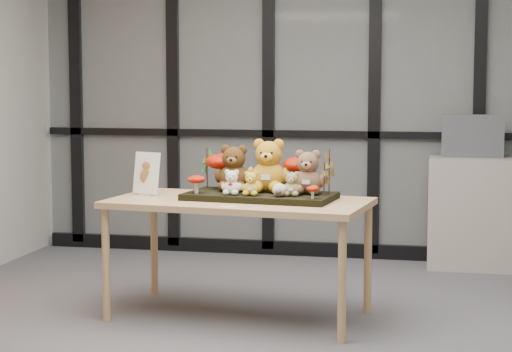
% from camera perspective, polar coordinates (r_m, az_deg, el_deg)
% --- Properties ---
extents(floor, '(5.00, 5.00, 0.00)m').
position_cam_1_polar(floor, '(5.62, 0.35, -9.71)').
color(floor, '#56565B').
rests_on(floor, ground).
extents(room_shell, '(5.00, 5.00, 5.00)m').
position_cam_1_polar(room_shell, '(5.41, 0.36, 7.68)').
color(room_shell, '#A9A79F').
rests_on(room_shell, floor).
extents(glass_partition, '(4.90, 0.06, 2.78)m').
position_cam_1_polar(glass_partition, '(7.84, 4.02, 5.26)').
color(glass_partition, '#2D383F').
rests_on(glass_partition, floor).
extents(display_table, '(1.70, 1.00, 0.76)m').
position_cam_1_polar(display_table, '(5.87, -1.07, -2.11)').
color(display_table, tan).
rests_on(display_table, floor).
extents(diorama_tray, '(0.98, 0.57, 0.04)m').
position_cam_1_polar(diorama_tray, '(5.87, 0.25, -1.25)').
color(diorama_tray, black).
rests_on(diorama_tray, display_table).
extents(bear_pooh_yellow, '(0.31, 0.29, 0.37)m').
position_cam_1_polar(bear_pooh_yellow, '(5.92, 0.79, 0.83)').
color(bear_pooh_yellow, '#C2861C').
rests_on(bear_pooh_yellow, diorama_tray).
extents(bear_brown_medium, '(0.28, 0.25, 0.33)m').
position_cam_1_polar(bear_brown_medium, '(5.98, -1.36, 0.65)').
color(bear_brown_medium, '#452B10').
rests_on(bear_brown_medium, diorama_tray).
extents(bear_tan_back, '(0.26, 0.24, 0.30)m').
position_cam_1_polar(bear_tan_back, '(5.82, 3.21, 0.39)').
color(bear_tan_back, brown).
rests_on(bear_tan_back, diorama_tray).
extents(bear_small_yellow, '(0.14, 0.13, 0.17)m').
position_cam_1_polar(bear_small_yellow, '(5.74, -0.30, -0.38)').
color(bear_small_yellow, gold).
rests_on(bear_small_yellow, diorama_tray).
extents(bear_white_bow, '(0.15, 0.14, 0.17)m').
position_cam_1_polar(bear_white_bow, '(5.78, -1.50, -0.30)').
color(bear_white_bow, white).
rests_on(bear_white_bow, diorama_tray).
extents(bear_beige_small, '(0.14, 0.13, 0.17)m').
position_cam_1_polar(bear_beige_small, '(5.72, 2.23, -0.40)').
color(bear_beige_small, '#9D8755').
rests_on(bear_beige_small, diorama_tray).
extents(plush_cream_hedgehog, '(0.08, 0.07, 0.09)m').
position_cam_1_polar(plush_cream_hedgehog, '(5.69, 1.46, -0.83)').
color(plush_cream_hedgehog, silver).
rests_on(plush_cream_hedgehog, diorama_tray).
extents(mushroom_back_left, '(0.23, 0.23, 0.26)m').
position_cam_1_polar(mushroom_back_left, '(6.09, -2.06, 0.42)').
color(mushroom_back_left, '#9B1305').
rests_on(mushroom_back_left, diorama_tray).
extents(mushroom_back_right, '(0.22, 0.22, 0.25)m').
position_cam_1_polar(mushroom_back_right, '(5.94, 2.72, 0.23)').
color(mushroom_back_right, '#9B1305').
rests_on(mushroom_back_right, diorama_tray).
extents(mushroom_front_left, '(0.11, 0.11, 0.13)m').
position_cam_1_polar(mushroom_front_left, '(5.87, -3.69, -0.45)').
color(mushroom_front_left, '#9B1305').
rests_on(mushroom_front_left, diorama_tray).
extents(mushroom_front_right, '(0.08, 0.08, 0.09)m').
position_cam_1_polar(mushroom_front_right, '(5.60, 3.51, -0.97)').
color(mushroom_front_right, '#9B1305').
rests_on(mushroom_front_right, diorama_tray).
extents(sprig_green_far_left, '(0.05, 0.05, 0.27)m').
position_cam_1_polar(sprig_green_far_left, '(6.11, -3.03, 0.48)').
color(sprig_green_far_left, '#103B0D').
rests_on(sprig_green_far_left, diorama_tray).
extents(sprig_green_mid_left, '(0.05, 0.05, 0.26)m').
position_cam_1_polar(sprig_green_mid_left, '(6.11, -1.75, 0.44)').
color(sprig_green_mid_left, '#103B0D').
rests_on(sprig_green_mid_left, diorama_tray).
extents(sprig_dry_far_right, '(0.05, 0.05, 0.28)m').
position_cam_1_polar(sprig_dry_far_right, '(5.83, 4.53, 0.28)').
color(sprig_dry_far_right, brown).
rests_on(sprig_dry_far_right, diorama_tray).
extents(sprig_dry_mid_right, '(0.05, 0.05, 0.21)m').
position_cam_1_polar(sprig_dry_mid_right, '(5.72, 4.21, -0.19)').
color(sprig_dry_mid_right, brown).
rests_on(sprig_dry_mid_right, diorama_tray).
extents(sprig_green_centre, '(0.05, 0.05, 0.23)m').
position_cam_1_polar(sprig_green_centre, '(6.04, 0.33, 0.23)').
color(sprig_green_centre, '#103B0D').
rests_on(sprig_green_centre, diorama_tray).
extents(sign_holder, '(0.20, 0.11, 0.28)m').
position_cam_1_polar(sign_holder, '(6.11, -6.75, 0.04)').
color(sign_holder, silver).
rests_on(sign_holder, display_table).
extents(label_card, '(0.09, 0.03, 0.00)m').
position_cam_1_polar(label_card, '(5.54, -1.72, -1.90)').
color(label_card, white).
rests_on(label_card, display_table).
extents(cabinet, '(0.67, 0.39, 0.89)m').
position_cam_1_polar(cabinet, '(7.61, 13.09, -2.25)').
color(cabinet, gray).
rests_on(cabinet, floor).
extents(monitor, '(0.49, 0.05, 0.34)m').
position_cam_1_polar(monitor, '(7.57, 13.20, 2.40)').
color(monitor, '#4D5055').
rests_on(monitor, cabinet).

